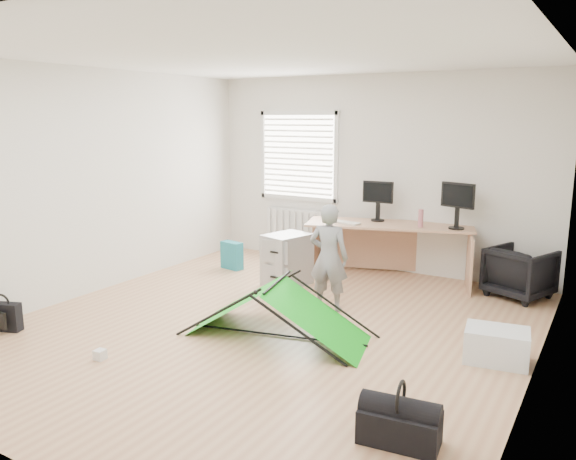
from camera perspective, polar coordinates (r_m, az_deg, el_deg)
The scene contains 18 objects.
ground at distance 5.87m, azimuth -2.03°, elevation -9.79°, with size 5.50×5.50×0.00m, color tan.
back_wall at distance 7.96m, azimuth 8.74°, elevation 5.71°, with size 5.00×0.02×2.70m, color silver.
window at distance 8.43m, azimuth 1.05°, elevation 7.52°, with size 1.20×0.06×1.20m, color silver.
radiator at distance 8.55m, azimuth 0.89°, elevation 0.13°, with size 1.00×0.12×0.60m, color silver.
desk at distance 7.62m, azimuth 10.14°, elevation -2.08°, with size 2.16×0.69×0.74m, color tan.
filing_cabinet at distance 7.20m, azimuth -0.10°, elevation -3.01°, with size 0.42×0.56×0.66m, color #999B9E.
monitor_left at distance 7.68m, azimuth 9.14°, elevation 2.38°, with size 0.42×0.09×0.40m, color black.
monitor_right at distance 7.35m, azimuth 16.81°, elevation 1.75°, with size 0.45×0.10×0.43m, color black.
keyboard at distance 7.50m, azimuth 5.73°, elevation 0.78°, with size 0.45×0.15×0.02m, color beige.
thermos at distance 7.37m, azimuth 13.33°, elevation 1.17°, with size 0.06×0.06×0.23m, color #B76671.
office_chair at distance 7.25m, azimuth 22.48°, elevation -4.01°, with size 0.65×0.67×0.61m, color black.
person at distance 6.21m, azimuth 4.16°, elevation -2.81°, with size 0.44×0.29×1.20m, color gray.
kite at distance 5.53m, azimuth -1.08°, elevation -8.08°, with size 1.79×0.79×0.56m, color #10B217, non-canonical shape.
storage_crate at distance 5.37m, azimuth 20.43°, elevation -10.93°, with size 0.54×0.37×0.30m, color white.
tote_bag at distance 8.01m, azimuth -5.72°, elevation -2.58°, with size 0.33×0.14×0.39m, color #1D7483.
laptop_bag at distance 6.42m, azimuth -27.03°, elevation -7.85°, with size 0.39×0.12×0.29m, color black.
white_box at distance 5.39m, azimuth -18.56°, elevation -11.91°, with size 0.09×0.09×0.09m, color silver.
duffel_bag at distance 4.00m, azimuth 11.25°, elevation -19.03°, with size 0.53×0.27×0.23m, color black.
Camera 1 is at (2.98, -4.59, 2.13)m, focal length 35.00 mm.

